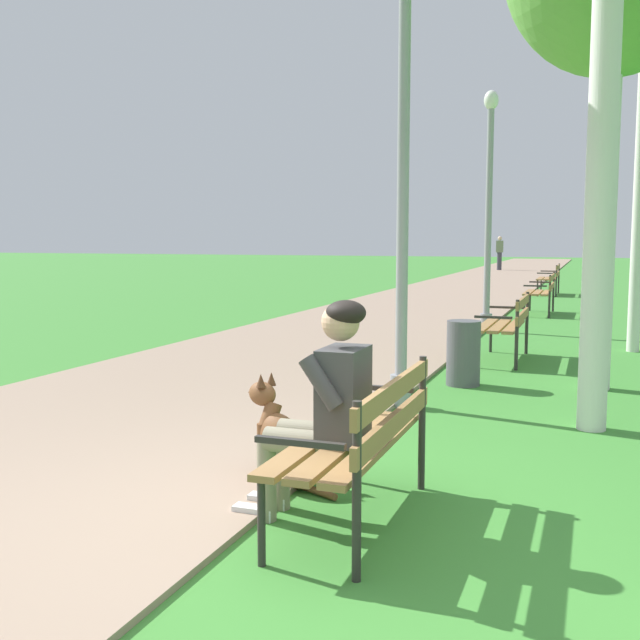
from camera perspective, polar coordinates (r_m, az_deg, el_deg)
ground_plane at (r=4.29m, az=-2.86°, el=-15.48°), size 120.00×120.00×0.00m
paved_path at (r=27.97m, az=12.29°, el=2.86°), size 4.08×60.00×0.04m
park_bench_near at (r=4.22m, az=3.21°, el=-8.52°), size 0.55×1.50×0.85m
park_bench_mid at (r=10.04m, az=13.92°, el=-0.10°), size 0.55×1.50×0.85m
park_bench_far at (r=16.34m, az=16.37°, el=2.20°), size 0.55×1.50×0.85m
park_bench_furthest at (r=21.98m, az=16.94°, el=3.15°), size 0.55×1.50×0.85m
person_seated_on_near_bench at (r=4.21m, az=0.38°, el=-6.18°), size 0.74×0.49×1.25m
dog_brown at (r=4.94m, az=-2.54°, el=-9.37°), size 0.78×0.48×0.71m
lamp_post_near at (r=7.09m, az=6.26°, el=10.33°), size 0.24×0.24×4.05m
lamp_post_mid at (r=13.13m, az=12.55°, el=8.19°), size 0.24×0.24×4.00m
litter_bin at (r=8.30m, az=10.71°, el=-2.46°), size 0.36×0.36×0.70m
pedestrian_distant at (r=37.33m, az=13.33°, el=4.91°), size 0.32×0.22×1.65m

